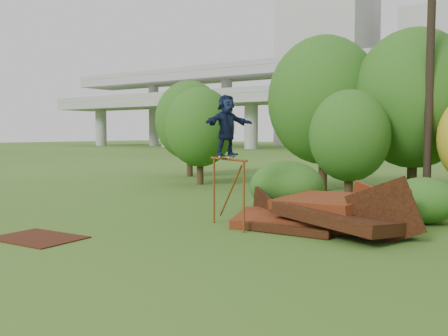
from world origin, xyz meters
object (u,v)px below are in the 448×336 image
Objects in this scene: flat_plate at (38,238)px; skater at (226,125)px; utility_pole at (430,74)px; scrap_pile at (321,214)px.

skater is at bearing 53.14° from flat_plate.
utility_pole is (3.43, 7.56, 1.84)m from skater.
scrap_pile is 3.46m from skater.
flat_plate is at bearing -118.98° from utility_pole.
utility_pole is at bearing 79.59° from scrap_pile.
flat_plate is at bearing 161.05° from skater.
skater is (-2.25, -1.15, 2.36)m from scrap_pile.
utility_pole is at bearing -6.51° from skater.
flat_plate is 13.82m from utility_pole.
flat_plate is (-5.14, -5.00, -0.39)m from scrap_pile.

